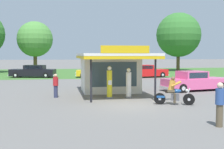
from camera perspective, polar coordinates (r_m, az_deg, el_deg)
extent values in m
plane|color=slate|center=(16.62, 3.71, -5.81)|extent=(300.00, 300.00, 0.00)
cube|color=#3D6B2D|center=(46.16, -5.20, 0.39)|extent=(120.00, 24.00, 0.01)
cube|color=silver|center=(22.44, -0.47, 0.20)|extent=(4.10, 3.65, 2.71)
cube|color=#384C56|center=(20.66, 0.37, 0.04)|extent=(3.28, 0.05, 1.74)
cube|color=silver|center=(20.73, 0.31, 3.87)|extent=(4.80, 7.52, 0.16)
cube|color=gold|center=(20.73, 0.31, 3.38)|extent=(4.80, 7.52, 0.18)
cube|color=gold|center=(17.08, 2.58, 4.88)|extent=(2.87, 0.08, 0.44)
cylinder|color=black|center=(18.01, 8.36, -0.74)|extent=(0.12, 0.12, 2.71)
cylinder|color=black|center=(17.18, -4.07, -0.93)|extent=(0.12, 0.12, 2.71)
cube|color=slate|center=(18.89, -0.49, -4.47)|extent=(0.44, 0.44, 0.10)
cylinder|color=yellow|center=(18.78, -0.50, -1.78)|extent=(0.34, 0.34, 1.68)
cube|color=white|center=(18.60, -0.40, -1.58)|extent=(0.22, 0.02, 0.28)
sphere|color=white|center=(18.71, -0.50, 1.21)|extent=(0.26, 0.26, 0.26)
cube|color=slate|center=(19.14, 3.22, -4.37)|extent=(0.44, 0.44, 0.10)
cylinder|color=silver|center=(19.04, 3.23, -1.91)|extent=(0.34, 0.34, 1.56)
cube|color=white|center=(18.86, 3.35, -1.73)|extent=(0.22, 0.02, 0.28)
sphere|color=white|center=(18.97, 3.24, 0.85)|extent=(0.26, 0.26, 0.26)
cylinder|color=black|center=(16.89, 14.63, -4.67)|extent=(0.64, 0.31, 0.64)
cylinder|color=silver|center=(16.89, 14.63, -4.67)|extent=(0.19, 0.17, 0.16)
cylinder|color=black|center=(16.81, 9.21, -4.63)|extent=(0.64, 0.31, 0.64)
cylinder|color=silver|center=(16.81, 9.21, -4.63)|extent=(0.19, 0.17, 0.16)
ellipsoid|color=#1E4C8C|center=(16.78, 12.29, -3.11)|extent=(0.61, 0.41, 0.24)
cube|color=#59595E|center=(16.82, 12.10, -4.32)|extent=(0.49, 0.37, 0.36)
cube|color=black|center=(16.77, 11.09, -3.30)|extent=(0.54, 0.40, 0.10)
cylinder|color=silver|center=(16.84, 14.30, -3.73)|extent=(0.37, 0.19, 0.71)
cylinder|color=silver|center=(16.79, 13.92, -2.44)|extent=(0.27, 0.67, 0.04)
sphere|color=silver|center=(16.81, 14.25, -2.99)|extent=(0.16, 0.16, 0.16)
cube|color=#1E4C8C|center=(16.80, 9.39, -4.23)|extent=(0.47, 0.32, 0.12)
cylinder|color=silver|center=(16.96, 10.72, -4.71)|extent=(0.69, 0.31, 0.18)
cube|color=brown|center=(16.76, 11.33, -3.10)|extent=(0.49, 0.45, 0.14)
cylinder|color=brown|center=(16.98, 11.97, -4.38)|extent=(0.19, 0.26, 0.56)
cylinder|color=brown|center=(16.67, 12.02, -4.54)|extent=(0.19, 0.26, 0.56)
cylinder|color=gold|center=(16.73, 11.48, -2.03)|extent=(0.49, 0.44, 0.60)
sphere|color=brown|center=(16.70, 11.71, -0.75)|extent=(0.22, 0.22, 0.22)
cylinder|color=gold|center=(16.93, 12.27, -1.69)|extent=(0.54, 0.26, 0.31)
cylinder|color=gold|center=(16.54, 12.35, -1.82)|extent=(0.54, 0.26, 0.31)
cube|color=#E55993|center=(23.87, 15.77, -1.63)|extent=(5.39, 2.82, 0.77)
cube|color=#E55993|center=(23.63, 15.18, -0.05)|extent=(2.23, 2.00, 0.57)
cube|color=#283847|center=(24.20, 17.01, 0.01)|extent=(0.31, 1.46, 0.46)
cube|color=#283847|center=(24.29, 14.04, 0.08)|extent=(1.63, 0.34, 0.44)
cube|color=#283847|center=(22.97, 16.38, -0.18)|extent=(1.63, 0.34, 0.44)
cube|color=silver|center=(25.52, 20.45, -1.98)|extent=(0.45, 1.80, 0.18)
cube|color=silver|center=(22.45, 10.43, -2.57)|extent=(0.45, 1.80, 0.18)
sphere|color=white|center=(25.96, 19.59, -1.19)|extent=(0.18, 0.18, 0.18)
cylinder|color=black|center=(25.65, 17.71, -1.82)|extent=(0.69, 0.32, 0.66)
cylinder|color=silver|center=(25.65, 17.71, -1.82)|extent=(0.33, 0.27, 0.30)
cylinder|color=black|center=(24.29, 20.32, -2.19)|extent=(0.69, 0.32, 0.66)
cylinder|color=silver|center=(24.29, 20.32, -2.19)|extent=(0.33, 0.27, 0.30)
cylinder|color=black|center=(23.65, 11.07, -2.18)|extent=(0.69, 0.32, 0.66)
cylinder|color=silver|center=(23.65, 11.07, -2.18)|extent=(0.33, 0.27, 0.30)
cylinder|color=black|center=(22.16, 13.50, -2.61)|extent=(0.69, 0.32, 0.66)
cylinder|color=silver|center=(22.16, 13.50, -2.61)|extent=(0.33, 0.27, 0.30)
cube|color=red|center=(36.44, 6.69, 0.37)|extent=(5.28, 2.68, 0.80)
cube|color=red|center=(36.19, 6.01, 1.42)|extent=(2.42, 1.99, 0.56)
cube|color=#283847|center=(36.66, 7.51, 1.44)|extent=(0.28, 1.45, 0.44)
cube|color=#283847|center=(36.93, 5.46, 1.47)|extent=(1.83, 0.33, 0.42)
cube|color=#283847|center=(35.46, 6.57, 1.37)|extent=(1.83, 0.33, 0.42)
cube|color=silver|center=(37.65, 10.18, 0.02)|extent=(0.41, 1.78, 0.18)
cube|color=silver|center=(35.41, 2.98, -0.17)|extent=(0.41, 1.78, 0.18)
sphere|color=white|center=(38.16, 9.75, 0.55)|extent=(0.18, 0.18, 0.18)
sphere|color=white|center=(37.11, 10.66, 0.45)|extent=(0.18, 0.18, 0.18)
cylinder|color=black|center=(38.01, 8.43, 0.12)|extent=(0.68, 0.30, 0.66)
cylinder|color=silver|center=(38.01, 8.43, 0.12)|extent=(0.33, 0.27, 0.30)
cylinder|color=black|center=(36.47, 9.72, -0.05)|extent=(0.68, 0.30, 0.66)
cylinder|color=silver|center=(36.47, 9.72, -0.05)|extent=(0.33, 0.27, 0.30)
cylinder|color=black|center=(36.54, 3.67, 0.00)|extent=(0.68, 0.30, 0.66)
cylinder|color=silver|center=(36.54, 3.67, 0.00)|extent=(0.33, 0.27, 0.30)
cylinder|color=black|center=(34.93, 4.80, -0.18)|extent=(0.68, 0.30, 0.66)
cylinder|color=silver|center=(34.93, 4.80, -0.18)|extent=(0.33, 0.27, 0.30)
cube|color=black|center=(37.31, -15.04, 0.37)|extent=(5.65, 2.94, 0.83)
cube|color=black|center=(37.20, -14.69, 1.39)|extent=(2.69, 2.07, 0.50)
cube|color=#283847|center=(37.57, -16.40, 1.38)|extent=(0.35, 1.38, 0.40)
cube|color=#283847|center=(36.46, -15.05, 1.33)|extent=(1.99, 0.48, 0.38)
cube|color=#283847|center=(37.95, -14.34, 1.44)|extent=(1.99, 0.48, 0.38)
cube|color=silver|center=(38.25, -18.93, -0.07)|extent=(0.49, 1.69, 0.18)
cube|color=silver|center=(36.60, -10.97, -0.10)|extent=(0.49, 1.69, 0.18)
sphere|color=white|center=(37.70, -19.27, 0.38)|extent=(0.18, 0.18, 0.18)
sphere|color=white|center=(38.77, -18.64, 0.48)|extent=(0.18, 0.18, 0.18)
cylinder|color=black|center=(37.14, -18.12, -0.12)|extent=(0.69, 0.34, 0.66)
cylinder|color=silver|center=(37.14, -18.12, -0.12)|extent=(0.34, 0.28, 0.30)
cylinder|color=black|center=(38.71, -17.24, 0.05)|extent=(0.69, 0.34, 0.66)
cylinder|color=silver|center=(38.71, -17.24, 0.05)|extent=(0.34, 0.28, 0.30)
cylinder|color=black|center=(36.01, -12.66, -0.14)|extent=(0.69, 0.34, 0.66)
cylinder|color=silver|center=(36.01, -12.66, -0.14)|extent=(0.34, 0.28, 0.30)
cylinder|color=black|center=(37.63, -11.99, 0.04)|extent=(0.69, 0.34, 0.66)
cylinder|color=silver|center=(37.63, -11.99, 0.04)|extent=(0.34, 0.28, 0.30)
cube|color=gold|center=(36.34, -2.79, 0.31)|extent=(5.32, 2.55, 0.71)
cube|color=gold|center=(36.30, -2.49, 1.34)|extent=(2.16, 1.89, 0.61)
cube|color=#283847|center=(36.32, -4.00, 1.34)|extent=(0.24, 1.44, 0.48)
cube|color=#283847|center=(35.50, -2.50, 1.28)|extent=(1.65, 0.26, 0.46)
cube|color=#283847|center=(37.10, -2.48, 1.40)|extent=(1.65, 0.26, 0.46)
cube|color=silver|center=(36.48, -6.86, -0.07)|extent=(0.36, 1.77, 0.18)
cube|color=silver|center=(36.41, 1.28, -0.05)|extent=(0.36, 1.77, 0.18)
sphere|color=white|center=(35.87, -6.96, 0.29)|extent=(0.18, 0.18, 0.18)
sphere|color=white|center=(37.05, -6.80, 0.41)|extent=(0.18, 0.18, 0.18)
cylinder|color=black|center=(35.55, -5.61, -0.12)|extent=(0.68, 0.29, 0.66)
cylinder|color=silver|center=(35.55, -5.61, -0.12)|extent=(0.32, 0.26, 0.30)
cylinder|color=black|center=(37.28, -5.45, 0.07)|extent=(0.68, 0.29, 0.66)
cylinder|color=silver|center=(37.28, -5.45, 0.07)|extent=(0.32, 0.26, 0.30)
cylinder|color=black|center=(35.50, 0.00, -0.10)|extent=(0.68, 0.29, 0.66)
cylinder|color=silver|center=(35.50, 0.00, -0.10)|extent=(0.32, 0.26, 0.30)
cylinder|color=black|center=(37.24, -0.10, 0.08)|extent=(0.68, 0.29, 0.66)
cylinder|color=silver|center=(37.24, -0.10, 0.08)|extent=(0.32, 0.26, 0.30)
cylinder|color=#2D3351|center=(19.53, -10.81, -3.26)|extent=(0.26, 0.26, 0.78)
cylinder|color=#B21E23|center=(19.46, -10.83, -1.32)|extent=(0.34, 0.34, 0.55)
sphere|color=tan|center=(19.43, -10.85, -0.20)|extent=(0.21, 0.21, 0.21)
cylinder|color=brown|center=(12.22, 20.03, -7.48)|extent=(0.26, 0.26, 0.87)
cylinder|color=#2D4C8C|center=(12.09, 20.11, -4.01)|extent=(0.34, 0.34, 0.62)
sphere|color=beige|center=(12.04, 20.16, -1.99)|extent=(0.24, 0.24, 0.24)
cylinder|color=brown|center=(49.34, -14.59, 2.33)|extent=(0.59, 0.59, 3.14)
sphere|color=#4C893D|center=(49.39, -14.66, 6.63)|extent=(5.70, 5.70, 5.70)
cylinder|color=brown|center=(51.62, 12.64, 2.52)|extent=(0.56, 0.56, 3.31)
sphere|color=#33702D|center=(51.71, 12.72, 7.47)|extent=(7.49, 7.49, 7.49)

